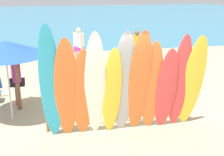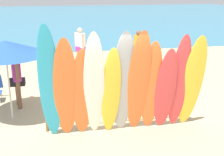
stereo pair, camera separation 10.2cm
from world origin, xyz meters
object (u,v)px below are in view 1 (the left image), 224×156
surfboard_red_9 (180,82)px  surfboard_orange_1 (66,90)px  surfboard_white_3 (95,86)px  surfboard_orange_7 (152,87)px  surfboard_orange_2 (83,94)px  beachgoer_photographing (137,45)px  surfboard_yellow_4 (112,92)px  surfboard_grey_5 (124,84)px  surfboard_red_8 (166,90)px  beachgoer_strolling (79,44)px  surfboard_orange_6 (139,83)px  beachgoer_near_rack (16,75)px  surfboard_yellow_10 (192,82)px  surfboard_teal_0 (50,85)px  beach_umbrella (5,48)px  surfboard_rack (120,107)px

surfboard_red_9 → surfboard_orange_1: bearing=-175.4°
surfboard_white_3 → surfboard_orange_7: bearing=8.8°
surfboard_white_3 → surfboard_red_9: bearing=7.3°
surfboard_orange_2 → beachgoer_photographing: 7.04m
surfboard_yellow_4 → surfboard_grey_5: surfboard_grey_5 is taller
surfboard_orange_1 → surfboard_red_8: (2.40, 0.00, -0.17)m
surfboard_grey_5 → beachgoer_strolling: bearing=95.0°
beachgoer_photographing → surfboard_orange_2: bearing=130.8°
surfboard_orange_6 → beachgoer_strolling: 6.94m
beachgoer_near_rack → surfboard_yellow_10: bearing=49.7°
surfboard_red_8 → surfboard_red_9: surfboard_red_9 is taller
surfboard_teal_0 → surfboard_orange_6: surfboard_teal_0 is taller
beachgoer_near_rack → beachgoer_photographing: size_ratio=1.09×
surfboard_white_3 → surfboard_red_8: bearing=7.0°
surfboard_orange_2 → surfboard_orange_7: 1.66m
surfboard_orange_6 → surfboard_yellow_10: size_ratio=1.06×
surfboard_teal_0 → surfboard_orange_2: 0.78m
surfboard_orange_2 → beachgoer_strolling: 6.87m
surfboard_grey_5 → surfboard_orange_1: bearing=-177.5°
beachgoer_near_rack → beach_umbrella: bearing=-17.9°
surfboard_red_8 → beachgoer_near_rack: size_ratio=1.27×
surfboard_yellow_4 → surfboard_red_8: bearing=-2.9°
surfboard_yellow_4 → beachgoer_photographing: bearing=65.8°
surfboard_yellow_4 → surfboard_orange_6: (0.66, -0.01, 0.19)m
surfboard_rack → surfboard_orange_1: 1.64m
surfboard_red_8 → beachgoer_strolling: (-1.46, 6.88, -0.09)m
surfboard_orange_2 → surfboard_yellow_4: bearing=-5.1°
surfboard_white_3 → beach_umbrella: (-2.07, 1.40, 0.69)m
surfboard_orange_1 → surfboard_red_9: size_ratio=1.02×
beachgoer_near_rack → beach_umbrella: size_ratio=0.80×
surfboard_orange_7 → surfboard_yellow_4: bearing=-172.3°
beachgoer_photographing → beachgoer_strolling: 2.62m
surfboard_orange_7 → surfboard_yellow_10: size_ratio=0.95×
surfboard_teal_0 → beachgoer_strolling: 7.01m
surfboard_orange_6 → beachgoer_strolling: bearing=95.9°
surfboard_white_3 → surfboard_orange_6: bearing=7.4°
beachgoer_photographing → surfboard_grey_5: bearing=138.3°
surfboard_teal_0 → surfboard_orange_2: bearing=8.7°
surfboard_orange_1 → surfboard_red_9: surfboard_orange_1 is taller
surfboard_grey_5 → surfboard_orange_7: size_ratio=1.11×
surfboard_yellow_4 → surfboard_yellow_10: size_ratio=0.91×
surfboard_grey_5 → surfboard_yellow_10: size_ratio=1.05×
surfboard_grey_5 → surfboard_red_9: (1.41, 0.00, -0.06)m
surfboard_grey_5 → surfboard_red_9: bearing=1.8°
surfboard_orange_6 → beach_umbrella: surfboard_orange_6 is taller
surfboard_teal_0 → beachgoer_near_rack: surfboard_teal_0 is taller
surfboard_yellow_10 → surfboard_red_8: bearing=179.5°
surfboard_red_9 → surfboard_yellow_10: bearing=2.3°
surfboard_red_9 → surfboard_yellow_10: surfboard_red_9 is taller
surfboard_orange_1 → beachgoer_photographing: (3.51, 6.34, -0.33)m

